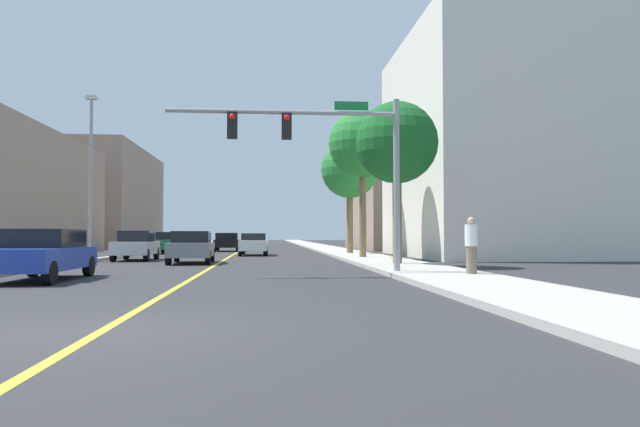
{
  "coord_description": "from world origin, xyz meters",
  "views": [
    {
      "loc": [
        2.25,
        -8.4,
        1.32
      ],
      "look_at": [
        4.39,
        15.94,
        2.19
      ],
      "focal_mm": 33.41,
      "sensor_mm": 36.0,
      "label": 1
    }
  ],
  "objects_px": {
    "car_black": "(227,242)",
    "palm_near": "(397,144)",
    "car_blue": "(42,254)",
    "car_white": "(254,244)",
    "car_silver": "(136,245)",
    "traffic_signal_mast": "(327,147)",
    "pedestrian": "(471,245)",
    "car_green": "(171,242)",
    "street_lamp": "(91,168)",
    "palm_mid": "(363,145)",
    "car_gray": "(192,246)",
    "palm_far": "(350,170)"
  },
  "relations": [
    {
      "from": "car_black",
      "to": "car_silver",
      "type": "height_order",
      "value": "car_silver"
    },
    {
      "from": "traffic_signal_mast",
      "to": "car_white",
      "type": "distance_m",
      "value": 19.77
    },
    {
      "from": "palm_mid",
      "to": "car_black",
      "type": "bearing_deg",
      "value": 116.34
    },
    {
      "from": "car_black",
      "to": "palm_near",
      "type": "bearing_deg",
      "value": -70.58
    },
    {
      "from": "pedestrian",
      "to": "palm_mid",
      "type": "bearing_deg",
      "value": -16.79
    },
    {
      "from": "car_green",
      "to": "car_black",
      "type": "bearing_deg",
      "value": -125.1
    },
    {
      "from": "traffic_signal_mast",
      "to": "pedestrian",
      "type": "bearing_deg",
      "value": -20.01
    },
    {
      "from": "traffic_signal_mast",
      "to": "palm_far",
      "type": "relative_size",
      "value": 1.03
    },
    {
      "from": "palm_mid",
      "to": "car_gray",
      "type": "distance_m",
      "value": 10.5
    },
    {
      "from": "palm_far",
      "to": "car_white",
      "type": "distance_m",
      "value": 7.78
    },
    {
      "from": "car_green",
      "to": "palm_far",
      "type": "bearing_deg",
      "value": 160.43
    },
    {
      "from": "car_white",
      "to": "car_green",
      "type": "distance_m",
      "value": 7.42
    },
    {
      "from": "car_white",
      "to": "palm_mid",
      "type": "bearing_deg",
      "value": -49.8
    },
    {
      "from": "palm_mid",
      "to": "pedestrian",
      "type": "bearing_deg",
      "value": -85.43
    },
    {
      "from": "palm_mid",
      "to": "car_blue",
      "type": "relative_size",
      "value": 1.75
    },
    {
      "from": "palm_near",
      "to": "car_gray",
      "type": "relative_size",
      "value": 1.5
    },
    {
      "from": "car_black",
      "to": "palm_mid",
      "type": "bearing_deg",
      "value": -64.08
    },
    {
      "from": "street_lamp",
      "to": "palm_far",
      "type": "xyz_separation_m",
      "value": [
        14.02,
        7.77,
        0.87
      ]
    },
    {
      "from": "car_blue",
      "to": "palm_mid",
      "type": "bearing_deg",
      "value": -130.91
    },
    {
      "from": "pedestrian",
      "to": "street_lamp",
      "type": "bearing_deg",
      "value": 27.75
    },
    {
      "from": "car_blue",
      "to": "car_white",
      "type": "bearing_deg",
      "value": -105.23
    },
    {
      "from": "palm_far",
      "to": "street_lamp",
      "type": "bearing_deg",
      "value": -151.0
    },
    {
      "from": "street_lamp",
      "to": "car_silver",
      "type": "height_order",
      "value": "street_lamp"
    },
    {
      "from": "traffic_signal_mast",
      "to": "palm_mid",
      "type": "height_order",
      "value": "palm_mid"
    },
    {
      "from": "car_black",
      "to": "car_blue",
      "type": "height_order",
      "value": "car_blue"
    },
    {
      "from": "traffic_signal_mast",
      "to": "car_gray",
      "type": "height_order",
      "value": "traffic_signal_mast"
    },
    {
      "from": "car_silver",
      "to": "street_lamp",
      "type": "bearing_deg",
      "value": 23.41
    },
    {
      "from": "car_gray",
      "to": "car_silver",
      "type": "relative_size",
      "value": 1.09
    },
    {
      "from": "car_black",
      "to": "car_white",
      "type": "bearing_deg",
      "value": -76.56
    },
    {
      "from": "palm_near",
      "to": "traffic_signal_mast",
      "type": "bearing_deg",
      "value": -123.66
    },
    {
      "from": "palm_far",
      "to": "palm_near",
      "type": "bearing_deg",
      "value": -89.92
    },
    {
      "from": "car_black",
      "to": "car_white",
      "type": "height_order",
      "value": "car_black"
    },
    {
      "from": "car_green",
      "to": "car_silver",
      "type": "relative_size",
      "value": 1.13
    },
    {
      "from": "car_black",
      "to": "car_blue",
      "type": "distance_m",
      "value": 29.87
    },
    {
      "from": "car_black",
      "to": "pedestrian",
      "type": "relative_size",
      "value": 2.51
    },
    {
      "from": "traffic_signal_mast",
      "to": "street_lamp",
      "type": "bearing_deg",
      "value": 133.22
    },
    {
      "from": "car_white",
      "to": "traffic_signal_mast",
      "type": "bearing_deg",
      "value": -80.97
    },
    {
      "from": "traffic_signal_mast",
      "to": "palm_far",
      "type": "height_order",
      "value": "palm_far"
    },
    {
      "from": "street_lamp",
      "to": "car_silver",
      "type": "xyz_separation_m",
      "value": [
        2.04,
        0.93,
        -3.86
      ]
    },
    {
      "from": "car_white",
      "to": "palm_far",
      "type": "bearing_deg",
      "value": -0.88
    },
    {
      "from": "palm_near",
      "to": "pedestrian",
      "type": "bearing_deg",
      "value": -83.21
    },
    {
      "from": "car_black",
      "to": "car_silver",
      "type": "distance_m",
      "value": 16.76
    },
    {
      "from": "car_silver",
      "to": "palm_near",
      "type": "bearing_deg",
      "value": 148.21
    },
    {
      "from": "palm_mid",
      "to": "car_silver",
      "type": "xyz_separation_m",
      "value": [
        -11.71,
        0.14,
        -5.31
      ]
    },
    {
      "from": "car_silver",
      "to": "palm_far",
      "type": "bearing_deg",
      "value": -151.4
    },
    {
      "from": "palm_mid",
      "to": "car_silver",
      "type": "relative_size",
      "value": 1.91
    },
    {
      "from": "car_blue",
      "to": "car_silver",
      "type": "xyz_separation_m",
      "value": [
        -0.21,
        13.3,
        -0.01
      ]
    },
    {
      "from": "car_white",
      "to": "car_black",
      "type": "bearing_deg",
      "value": 104.74
    },
    {
      "from": "palm_near",
      "to": "palm_far",
      "type": "height_order",
      "value": "palm_far"
    },
    {
      "from": "palm_mid",
      "to": "palm_near",
      "type": "bearing_deg",
      "value": -87.55
    }
  ]
}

